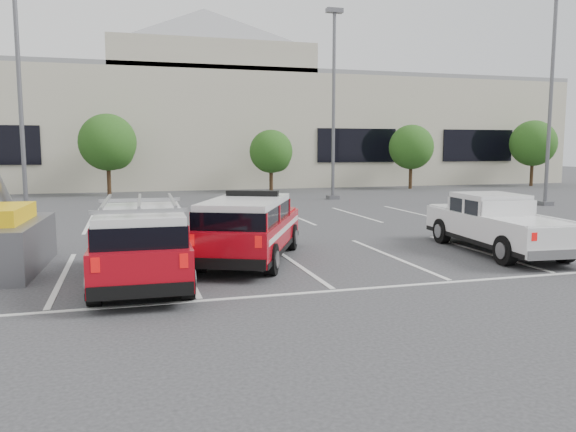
{
  "coord_description": "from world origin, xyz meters",
  "views": [
    {
      "loc": [
        -3.94,
        -13.15,
        2.87
      ],
      "look_at": [
        0.14,
        1.08,
        1.05
      ],
      "focal_mm": 35.0,
      "sensor_mm": 36.0,
      "label": 1
    }
  ],
  "objects_px": {
    "white_pickup": "(497,229)",
    "ladder_suv": "(141,250)",
    "tree_right": "(412,149)",
    "tree_mid_right": "(272,153)",
    "light_pole_mid": "(334,104)",
    "tree_mid_left": "(109,144)",
    "light_pole_right": "(551,99)",
    "convention_building": "(180,123)",
    "light_pole_left": "(20,89)",
    "tree_far_right": "(534,145)",
    "fire_chief_suv": "(249,233)"
  },
  "relations": [
    {
      "from": "white_pickup",
      "to": "ladder_suv",
      "type": "xyz_separation_m",
      "value": [
        -9.51,
        -1.17,
        0.11
      ]
    },
    {
      "from": "tree_right",
      "to": "tree_mid_right",
      "type": "bearing_deg",
      "value": -180.0
    },
    {
      "from": "tree_mid_right",
      "to": "light_pole_mid",
      "type": "xyz_separation_m",
      "value": [
        1.91,
        -6.05,
        2.68
      ]
    },
    {
      "from": "tree_mid_left",
      "to": "light_pole_right",
      "type": "distance_m",
      "value": 24.23
    },
    {
      "from": "convention_building",
      "to": "white_pickup",
      "type": "bearing_deg",
      "value": -80.02
    },
    {
      "from": "white_pickup",
      "to": "convention_building",
      "type": "bearing_deg",
      "value": 104.27
    },
    {
      "from": "tree_mid_left",
      "to": "light_pole_mid",
      "type": "relative_size",
      "value": 0.47
    },
    {
      "from": "light_pole_mid",
      "to": "light_pole_right",
      "type": "bearing_deg",
      "value": -33.69
    },
    {
      "from": "light_pole_mid",
      "to": "white_pickup",
      "type": "xyz_separation_m",
      "value": [
        -1.2,
        -16.06,
        -4.56
      ]
    },
    {
      "from": "tree_mid_right",
      "to": "ladder_suv",
      "type": "relative_size",
      "value": 0.85
    },
    {
      "from": "convention_building",
      "to": "light_pole_left",
      "type": "distance_m",
      "value": 21.49
    },
    {
      "from": "tree_far_right",
      "to": "ladder_suv",
      "type": "xyz_separation_m",
      "value": [
        -28.81,
        -23.27,
        -2.31
      ]
    },
    {
      "from": "convention_building",
      "to": "tree_mid_left",
      "type": "xyz_separation_m",
      "value": [
        -5.09,
        -9.82,
        -1.68
      ]
    },
    {
      "from": "light_pole_left",
      "to": "ladder_suv",
      "type": "height_order",
      "value": "light_pole_left"
    },
    {
      "from": "convention_building",
      "to": "light_pole_right",
      "type": "xyz_separation_m",
      "value": [
        15.82,
        -21.86,
        0.47
      ]
    },
    {
      "from": "light_pole_right",
      "to": "ladder_suv",
      "type": "relative_size",
      "value": 2.18
    },
    {
      "from": "convention_building",
      "to": "tree_mid_right",
      "type": "height_order",
      "value": "convention_building"
    },
    {
      "from": "ladder_suv",
      "to": "fire_chief_suv",
      "type": "bearing_deg",
      "value": 35.62
    },
    {
      "from": "convention_building",
      "to": "tree_mid_left",
      "type": "bearing_deg",
      "value": -117.4
    },
    {
      "from": "convention_building",
      "to": "light_pole_right",
      "type": "relative_size",
      "value": 5.86
    },
    {
      "from": "tree_far_right",
      "to": "tree_right",
      "type": "bearing_deg",
      "value": -180.0
    },
    {
      "from": "tree_far_right",
      "to": "white_pickup",
      "type": "bearing_deg",
      "value": -131.12
    },
    {
      "from": "light_pole_right",
      "to": "white_pickup",
      "type": "height_order",
      "value": "light_pole_right"
    },
    {
      "from": "light_pole_left",
      "to": "tree_mid_right",
      "type": "bearing_deg",
      "value": 37.5
    },
    {
      "from": "light_pole_right",
      "to": "white_pickup",
      "type": "bearing_deg",
      "value": -135.41
    },
    {
      "from": "tree_right",
      "to": "light_pole_right",
      "type": "height_order",
      "value": "light_pole_right"
    },
    {
      "from": "ladder_suv",
      "to": "tree_far_right",
      "type": "bearing_deg",
      "value": 40.59
    },
    {
      "from": "tree_right",
      "to": "tree_far_right",
      "type": "relative_size",
      "value": 0.91
    },
    {
      "from": "tree_mid_right",
      "to": "tree_right",
      "type": "xyz_separation_m",
      "value": [
        10.0,
        0.0,
        0.27
      ]
    },
    {
      "from": "tree_far_right",
      "to": "light_pole_left",
      "type": "bearing_deg",
      "value": -163.11
    },
    {
      "from": "light_pole_mid",
      "to": "light_pole_right",
      "type": "distance_m",
      "value": 10.82
    },
    {
      "from": "light_pole_mid",
      "to": "convention_building",
      "type": "bearing_deg",
      "value": 113.26
    },
    {
      "from": "convention_building",
      "to": "light_pole_left",
      "type": "height_order",
      "value": "convention_building"
    },
    {
      "from": "fire_chief_suv",
      "to": "ladder_suv",
      "type": "relative_size",
      "value": 1.13
    },
    {
      "from": "convention_building",
      "to": "fire_chief_suv",
      "type": "bearing_deg",
      "value": -92.21
    },
    {
      "from": "light_pole_right",
      "to": "light_pole_left",
      "type": "bearing_deg",
      "value": 175.24
    },
    {
      "from": "light_pole_left",
      "to": "light_pole_right",
      "type": "bearing_deg",
      "value": -4.76
    },
    {
      "from": "light_pole_left",
      "to": "fire_chief_suv",
      "type": "xyz_separation_m",
      "value": [
        6.97,
        -11.42,
        -4.47
      ]
    },
    {
      "from": "tree_far_right",
      "to": "convention_building",
      "type": "bearing_deg",
      "value": 158.49
    },
    {
      "from": "convention_building",
      "to": "ladder_suv",
      "type": "bearing_deg",
      "value": -96.71
    },
    {
      "from": "tree_mid_right",
      "to": "tree_far_right",
      "type": "xyz_separation_m",
      "value": [
        20.0,
        0.0,
        0.54
      ]
    },
    {
      "from": "convention_building",
      "to": "light_pole_mid",
      "type": "relative_size",
      "value": 5.86
    },
    {
      "from": "light_pole_left",
      "to": "fire_chief_suv",
      "type": "height_order",
      "value": "light_pole_left"
    },
    {
      "from": "tree_mid_right",
      "to": "fire_chief_suv",
      "type": "distance_m",
      "value": 22.39
    },
    {
      "from": "convention_building",
      "to": "light_pole_right",
      "type": "height_order",
      "value": "convention_building"
    },
    {
      "from": "convention_building",
      "to": "tree_right",
      "type": "xyz_separation_m",
      "value": [
        14.91,
        -9.82,
        -1.95
      ]
    },
    {
      "from": "tree_mid_left",
      "to": "fire_chief_suv",
      "type": "height_order",
      "value": "tree_mid_left"
    },
    {
      "from": "convention_building",
      "to": "tree_right",
      "type": "relative_size",
      "value": 13.58
    },
    {
      "from": "convention_building",
      "to": "light_pole_right",
      "type": "distance_m",
      "value": 26.99
    },
    {
      "from": "tree_far_right",
      "to": "tree_mid_right",
      "type": "bearing_deg",
      "value": -180.0
    }
  ]
}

